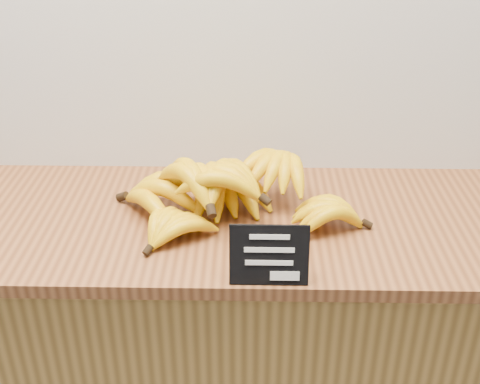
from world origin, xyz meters
The scene contains 4 objects.
counter centered at (0.18, 2.75, 0.45)m, with size 1.42×0.50×0.90m, color olive.
counter_top centered at (0.18, 2.75, 0.92)m, with size 1.56×0.54×0.03m, color brown.
chalkboard_sign centered at (0.24, 2.51, 0.99)m, with size 0.15×0.01×0.12m, color black.
banana_pile centered at (0.14, 2.76, 0.99)m, with size 0.58×0.34×0.13m.
Camera 1 is at (0.20, 1.56, 1.65)m, focal length 45.00 mm.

